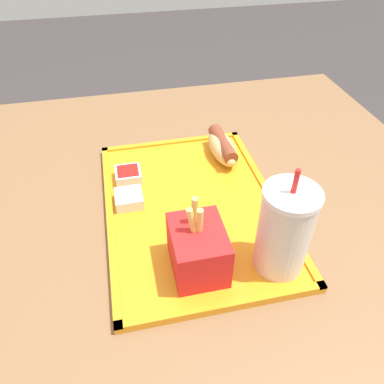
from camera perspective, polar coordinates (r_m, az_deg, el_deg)
The scene contains 7 objects.
dining_table at distance 0.94m, azimuth 0.76°, elevation -19.80°, with size 1.01×0.99×0.73m.
food_tray at distance 0.66m, azimuth 0.00°, elevation -2.30°, with size 0.42×0.29×0.01m.
soda_cup at distance 0.53m, azimuth 13.91°, elevation -5.65°, with size 0.08×0.08×0.17m.
hot_dog_far at distance 0.76m, azimuth 4.65°, elevation 6.92°, with size 0.12×0.05×0.04m.
fries_carton at distance 0.53m, azimuth 0.91°, elevation -8.69°, with size 0.09×0.07×0.12m.
sauce_cup_mayo at distance 0.66m, azimuth -9.57°, elevation -0.96°, with size 0.05×0.05×0.02m.
sauce_cup_ketchup at distance 0.71m, azimuth -9.68°, elevation 2.58°, with size 0.05×0.05×0.02m.
Camera 1 is at (0.45, -0.11, 1.18)m, focal length 35.00 mm.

